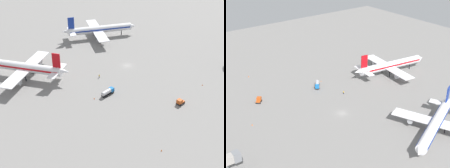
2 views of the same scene
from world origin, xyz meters
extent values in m
plane|color=gray|center=(0.00, 0.00, 0.00)|extent=(288.00, 288.00, 0.00)
cylinder|color=white|center=(33.95, 18.55, 4.84)|extent=(17.89, 35.36, 4.03)
cone|color=white|center=(41.50, 0.54, 4.84)|extent=(5.09, 5.20, 3.83)
cone|color=white|center=(26.40, 36.57, 5.44)|extent=(4.92, 5.89, 3.23)
cube|color=navy|center=(33.95, 18.55, 5.14)|extent=(17.40, 34.04, 0.73)
cube|color=white|center=(33.24, 20.24, 4.43)|extent=(34.38, 18.87, 0.36)
cylinder|color=#A5A8AD|center=(42.23, 24.01, 3.02)|extent=(3.89, 5.25, 2.22)
cylinder|color=#A5A8AD|center=(24.25, 16.47, 3.02)|extent=(3.89, 5.25, 2.22)
cube|color=white|center=(27.57, 33.76, 5.24)|extent=(14.11, 8.41, 0.29)
cube|color=navy|center=(27.57, 33.76, 10.08)|extent=(1.76, 3.41, 6.45)
cylinder|color=black|center=(38.91, 6.72, 1.41)|extent=(0.48, 0.48, 2.82)
cylinder|color=black|center=(35.79, 22.50, 1.41)|extent=(0.48, 0.48, 2.82)
cylinder|color=black|center=(29.84, 20.01, 1.41)|extent=(0.48, 0.48, 2.82)
cylinder|color=white|center=(-16.60, 46.11, 5.00)|extent=(9.53, 38.06, 4.16)
cone|color=white|center=(-19.48, 26.15, 5.62)|extent=(4.04, 5.63, 3.33)
cube|color=red|center=(-16.60, 46.11, 5.31)|extent=(9.40, 36.57, 0.75)
cube|color=white|center=(-16.87, 44.24, 4.58)|extent=(36.45, 11.13, 0.37)
cylinder|color=#A5A8AD|center=(-26.83, 45.68, 3.12)|extent=(2.97, 5.20, 2.29)
cylinder|color=#A5A8AD|center=(-6.91, 42.80, 3.12)|extent=(2.97, 5.20, 2.29)
cube|color=white|center=(-19.03, 29.25, 5.41)|extent=(14.72, 5.41, 0.30)
cube|color=red|center=(-19.03, 29.25, 10.41)|extent=(0.96, 3.66, 6.66)
cylinder|color=black|center=(-20.33, 43.59, 1.46)|extent=(0.50, 0.50, 2.91)
cylinder|color=black|center=(-13.74, 42.64, 1.46)|extent=(0.50, 0.50, 2.91)
cube|color=black|center=(-27.06, 5.76, 0.55)|extent=(6.26, 5.14, 0.30)
cube|color=#1966B2|center=(-25.21, 4.48, 1.50)|extent=(2.56, 2.59, 1.60)
cube|color=#3F596B|center=(-24.54, 4.02, 1.82)|extent=(0.97, 1.36, 0.90)
cylinder|color=#B7B7BC|center=(-27.80, 6.27, 1.60)|extent=(4.73, 4.04, 1.80)
cylinder|color=black|center=(-24.70, 5.29, 0.40)|extent=(0.83, 0.70, 0.80)
cylinder|color=black|center=(-25.78, 3.73, 0.40)|extent=(0.83, 0.70, 0.80)
cylinder|color=black|center=(-28.33, 7.79, 0.40)|extent=(0.83, 0.70, 0.80)
cylinder|color=black|center=(-29.41, 6.23, 0.40)|extent=(0.83, 0.70, 0.80)
cube|color=black|center=(-30.27, -23.98, 0.55)|extent=(3.65, 3.55, 0.30)
cube|color=#BF4C19|center=(-30.79, -23.51, 1.50)|extent=(2.61, 2.62, 1.60)
cube|color=#3F596B|center=(-31.40, -22.97, 1.82)|extent=(1.13, 1.24, 0.90)
cube|color=#BF4C19|center=(-29.61, -24.58, 0.95)|extent=(2.31, 2.35, 0.50)
cylinder|color=black|center=(-31.74, -23.93, 0.40)|extent=(0.79, 0.76, 0.80)
cylinder|color=black|center=(-30.47, -22.52, 0.40)|extent=(0.79, 0.76, 0.80)
cylinder|color=black|center=(-30.08, -25.44, 0.40)|extent=(0.79, 0.76, 0.80)
cylinder|color=black|center=(-28.81, -24.02, 0.40)|extent=(0.79, 0.76, 0.80)
cylinder|color=#1E2338|center=(-13.31, 11.57, 0.42)|extent=(0.45, 0.45, 0.85)
cylinder|color=yellow|center=(-13.31, 11.57, 1.15)|extent=(0.53, 0.53, 0.60)
sphere|color=tan|center=(-13.31, 11.57, 1.56)|extent=(0.22, 0.22, 0.22)
cylinder|color=yellow|center=(-13.11, 11.43, 1.15)|extent=(0.10, 0.10, 0.54)
cylinder|color=yellow|center=(-13.50, 11.71, 1.15)|extent=(0.10, 0.10, 0.54)
cone|color=#EA590C|center=(-31.07, 10.81, 0.30)|extent=(0.44, 0.44, 0.60)
cone|color=#EA590C|center=(-58.87, -16.37, 0.30)|extent=(0.44, 0.44, 0.60)
cone|color=#EA590C|center=(-14.56, -34.29, 0.30)|extent=(0.44, 0.44, 0.60)
camera|label=1|loc=(-141.35, -10.34, 73.82)|focal=52.57mm
camera|label=2|loc=(95.22, -74.74, 73.43)|focal=52.98mm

